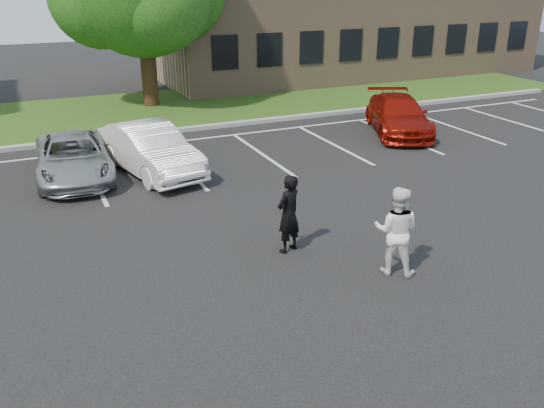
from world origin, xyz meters
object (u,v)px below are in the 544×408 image
Objects in this scene: man_white_shirt at (396,231)px; car_red_compact at (398,115)px; man_black_suit at (288,214)px; car_silver_minivan at (74,158)px; office_building at (341,0)px; car_white_sedan at (150,150)px.

man_white_shirt reaches higher than car_red_compact.
man_black_suit is 2.37m from man_white_shirt.
car_silver_minivan is at bearing -85.66° from man_black_suit.
office_building is 11.93× the size of man_white_shirt.
man_black_suit is 0.95× the size of man_white_shirt.
car_white_sedan is (-3.08, 8.29, -0.19)m from man_white_shirt.
car_white_sedan is 9.73m from car_red_compact.
car_white_sedan is (-15.06, -14.35, -3.41)m from office_building.
car_red_compact is (11.90, 0.26, 0.05)m from car_silver_minivan.
car_silver_minivan is at bearing -141.27° from office_building.
office_building is 4.74× the size of car_red_compact.
man_white_shirt is 10.26m from car_silver_minivan.
car_red_compact is at bearing -84.41° from man_white_shirt.
man_black_suit reaches higher than car_silver_minivan.
office_building is 25.08m from man_black_suit.
car_silver_minivan is 0.97× the size of car_red_compact.
car_red_compact is (-5.36, -13.59, -3.47)m from office_building.
man_black_suit is at bearing -115.16° from car_red_compact.
car_red_compact is at bearing -111.54° from office_building.
office_building is 21.08m from car_white_sedan.
car_white_sedan is at bearing -152.31° from car_red_compact.
car_red_compact is (8.18, 7.27, -0.21)m from man_black_suit.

